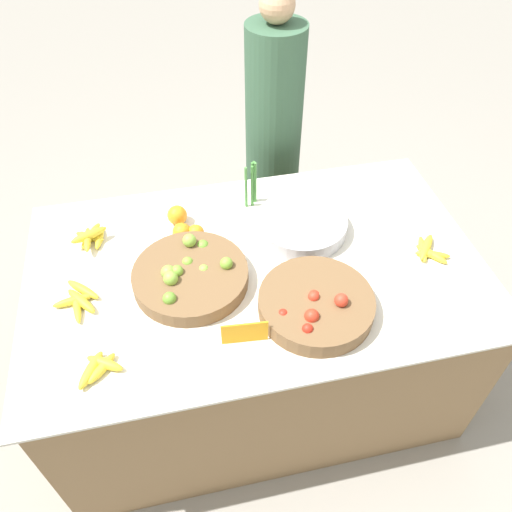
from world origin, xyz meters
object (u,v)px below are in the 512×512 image
Objects in this scene: metal_bowl at (302,224)px; tomato_basket at (316,304)px; lime_bowl at (190,275)px; vendor_person at (273,154)px; price_sign at (245,333)px.

tomato_basket is at bearing -99.12° from metal_bowl.
vendor_person is at bearing 58.79° from lime_bowl.
metal_bowl is at bearing 80.88° from tomato_basket.
tomato_basket reaches higher than price_sign.
vendor_person reaches higher than lime_bowl.
vendor_person is (0.05, 0.69, -0.12)m from metal_bowl.
lime_bowl is 2.74× the size of price_sign.
lime_bowl is at bearing -121.21° from vendor_person.
vendor_person is at bearing 85.95° from metal_bowl.
price_sign is at bearing -64.82° from lime_bowl.
tomato_basket reaches higher than metal_bowl.
metal_bowl is 2.37× the size of price_sign.
tomato_basket is 2.61× the size of price_sign.
metal_bowl is 0.70m from vendor_person.
tomato_basket is at bearing -95.97° from vendor_person.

